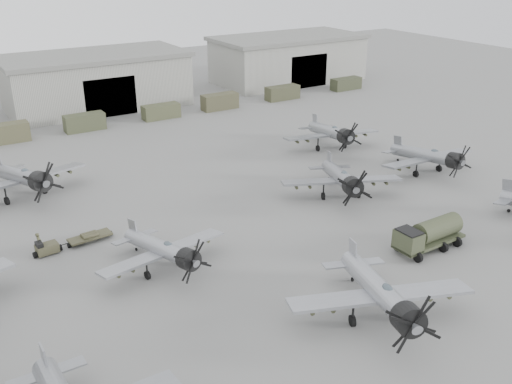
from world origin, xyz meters
TOP-DOWN VIEW (x-y plane):
  - ground at (0.00, 0.00)m, footprint 220.00×220.00m
  - hangar_center at (0.00, 61.96)m, footprint 29.00×14.80m
  - hangar_right at (38.00, 61.96)m, footprint 29.00×14.80m
  - support_truck_2 at (-16.70, 50.00)m, footprint 6.59×2.20m
  - support_truck_3 at (-5.77, 50.00)m, footprint 5.70×2.20m
  - support_truck_4 at (6.03, 50.00)m, footprint 5.73×2.20m
  - support_truck_5 at (16.29, 50.00)m, footprint 5.99×2.20m
  - support_truck_6 at (28.58, 50.00)m, footprint 6.05×2.20m
  - support_truck_7 at (42.81, 50.00)m, footprint 5.84×2.20m
  - aircraft_near_1 at (-1.60, -6.56)m, footprint 13.04×11.77m
  - aircraft_mid_1 at (-11.60, 7.70)m, footprint 11.22×10.10m
  - aircraft_mid_2 at (9.93, 11.60)m, footprint 12.27×11.13m
  - aircraft_mid_3 at (23.07, 11.73)m, footprint 12.10×10.89m
  - aircraft_far_0 at (-18.13, 28.93)m, footprint 13.52×12.17m
  - aircraft_far_1 at (19.01, 24.50)m, footprint 12.73×11.46m
  - fuel_tanker at (9.42, -0.75)m, footprint 7.00×3.30m
  - tug_trailer at (-17.64, 15.95)m, footprint 6.73×1.87m
  - ground_crew at (-19.55, 16.42)m, footprint 0.64×0.79m

SIDE VIEW (x-z plane):
  - ground at x=0.00m, z-range 0.00..0.00m
  - tug_trailer at x=-17.64m, z-range -0.17..1.17m
  - ground_crew at x=-19.55m, z-range 0.00..1.89m
  - support_truck_7 at x=42.81m, z-range 0.00..2.15m
  - support_truck_4 at x=6.03m, z-range 0.00..2.18m
  - support_truck_6 at x=28.58m, z-range 0.00..2.34m
  - support_truck_3 at x=-5.77m, z-range 0.00..2.39m
  - support_truck_5 at x=16.29m, z-range 0.00..2.53m
  - support_truck_2 at x=-16.70m, z-range 0.00..2.59m
  - fuel_tanker at x=9.42m, z-range 0.20..2.88m
  - aircraft_mid_1 at x=-11.60m, z-range -0.20..4.25m
  - aircraft_mid_3 at x=23.07m, z-range -0.22..4.62m
  - aircraft_mid_2 at x=9.93m, z-range -0.23..4.81m
  - aircraft_far_1 at x=19.01m, z-range -0.23..4.84m
  - aircraft_near_1 at x=-1.60m, z-range -0.24..5.03m
  - aircraft_far_0 at x=-18.13m, z-range -0.24..5.13m
  - hangar_center at x=0.00m, z-range 0.02..8.72m
  - hangar_right at x=38.00m, z-range 0.02..8.72m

